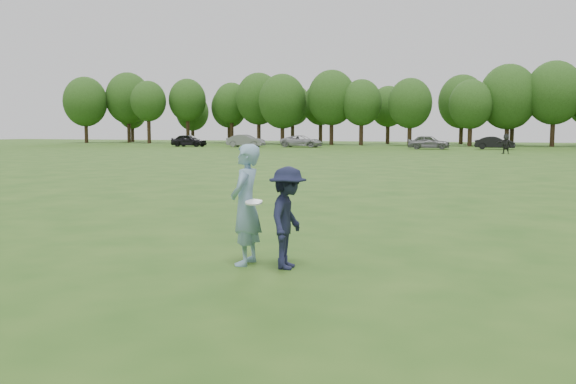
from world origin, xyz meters
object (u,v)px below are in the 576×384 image
car_e (429,142)px  car_f (495,143)px  thrower (246,205)px  player_far_d (506,144)px  car_b (246,141)px  car_a (189,141)px  car_c (302,141)px  defender (288,218)px

car_e → car_f: 7.15m
thrower → car_f: (2.35, 61.12, -0.28)m
player_far_d → car_e: (-8.01, 10.19, -0.13)m
thrower → car_b: size_ratio=0.42×
car_a → car_c: bearing=-80.0°
player_far_d → car_b: bearing=174.0°
thrower → car_f: size_ratio=0.46×
thrower → car_a: 67.89m
car_f → car_e: bearing=108.5°
car_c → car_f: bearing=-91.6°
player_far_d → car_e: size_ratio=0.40×
car_e → defender: bearing=-177.5°
car_c → car_f: (22.20, -0.12, -0.02)m
thrower → car_b: 65.09m
car_e → car_f: car_e is taller
player_far_d → car_e: player_far_d is taller
defender → thrower: bearing=82.3°
car_e → car_f: (6.79, 2.24, -0.08)m
thrower → player_far_d: thrower is taller
car_a → car_f: size_ratio=1.07×
car_f → defender: bearing=178.8°
thrower → car_b: thrower is taller
car_a → car_b: (7.49, 0.69, -0.00)m
thrower → defender: (0.73, -0.03, -0.17)m
thrower → car_e: 59.04m
car_c → defender: bearing=-162.8°
thrower → player_far_d: 48.82m
defender → car_a: size_ratio=0.36×
player_far_d → car_e: 12.96m
defender → car_c: defender is taller
car_c → car_b: bearing=103.6°
defender → player_far_d: 48.80m
thrower → car_c: size_ratio=0.38×
car_b → car_e: 22.06m
thrower → car_a: bearing=-153.7°
player_far_d → car_a: player_far_d is taller
car_b → car_c: 6.88m
player_far_d → car_c: 26.57m
car_e → car_a: bearing=87.7°
thrower → car_c: 64.37m
defender → car_a: (-34.72, 58.80, -0.04)m
car_c → car_e: 15.59m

